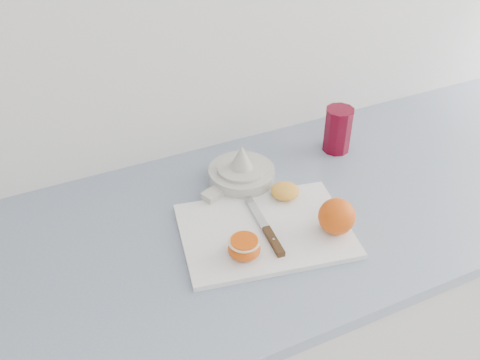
# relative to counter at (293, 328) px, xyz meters

# --- Properties ---
(counter) EXTENTS (2.30, 0.64, 0.89)m
(counter) POSITION_rel_counter_xyz_m (0.00, 0.00, 0.00)
(counter) COLOR silver
(counter) RESTS_ON ground
(cutting_board) EXTENTS (0.39, 0.31, 0.01)m
(cutting_board) POSITION_rel_counter_xyz_m (-0.13, -0.05, 0.45)
(cutting_board) COLOR white
(cutting_board) RESTS_ON counter
(whole_orange) EXTENTS (0.08, 0.08, 0.08)m
(whole_orange) POSITION_rel_counter_xyz_m (-0.00, -0.12, 0.49)
(whole_orange) COLOR red
(whole_orange) RESTS_ON cutting_board
(half_orange) EXTENTS (0.06, 0.06, 0.04)m
(half_orange) POSITION_rel_counter_xyz_m (-0.20, -0.10, 0.48)
(half_orange) COLOR red
(half_orange) RESTS_ON cutting_board
(squeezed_shell) EXTENTS (0.06, 0.06, 0.03)m
(squeezed_shell) POSITION_rel_counter_xyz_m (-0.04, 0.02, 0.47)
(squeezed_shell) COLOR gold
(squeezed_shell) RESTS_ON cutting_board
(paring_knife) EXTENTS (0.04, 0.19, 0.01)m
(paring_knife) POSITION_rel_counter_xyz_m (-0.13, -0.08, 0.46)
(paring_knife) COLOR #43240F
(paring_knife) RESTS_ON cutting_board
(citrus_juicer) EXTENTS (0.19, 0.15, 0.10)m
(citrus_juicer) POSITION_rel_counter_xyz_m (-0.10, 0.12, 0.47)
(citrus_juicer) COLOR silver
(citrus_juicer) RESTS_ON counter
(red_tumbler) EXTENTS (0.07, 0.07, 0.12)m
(red_tumbler) POSITION_rel_counter_xyz_m (0.18, 0.15, 0.50)
(red_tumbler) COLOR maroon
(red_tumbler) RESTS_ON counter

